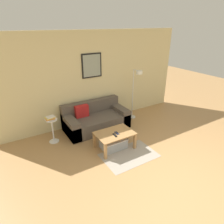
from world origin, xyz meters
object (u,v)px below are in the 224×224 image
at_px(couch, 95,119).
at_px(storage_bin, 113,143).
at_px(side_table, 53,129).
at_px(cell_phone, 117,133).
at_px(coffee_table, 115,136).
at_px(remote_control, 115,135).
at_px(floor_lamp, 136,87).
at_px(book_stack, 50,118).

height_order(couch, storage_bin, couch).
relative_size(storage_bin, side_table, 0.96).
height_order(couch, cell_phone, couch).
height_order(coffee_table, remote_control, remote_control).
bearing_deg(storage_bin, floor_lamp, 35.82).
bearing_deg(floor_lamp, book_stack, 179.96).
bearing_deg(book_stack, floor_lamp, -0.04).
relative_size(storage_bin, floor_lamp, 0.39).
distance_m(book_stack, cell_phone, 1.61).
distance_m(couch, side_table, 1.22).
distance_m(coffee_table, cell_phone, 0.09).
xyz_separation_m(side_table, cell_phone, (1.18, -1.04, 0.04)).
distance_m(side_table, book_stack, 0.29).
bearing_deg(coffee_table, remote_control, -119.84).
xyz_separation_m(storage_bin, floor_lamp, (1.36, 0.98, 0.88)).
relative_size(couch, storage_bin, 2.91).
distance_m(remote_control, cell_phone, 0.11).
relative_size(floor_lamp, cell_phone, 10.75).
relative_size(couch, floor_lamp, 1.14).
bearing_deg(cell_phone, side_table, 143.83).
relative_size(couch, remote_control, 11.45).
height_order(storage_bin, book_stack, book_stack).
height_order(book_stack, remote_control, book_stack).
bearing_deg(couch, book_stack, -175.16).
bearing_deg(book_stack, cell_phone, -40.95).
height_order(floor_lamp, remote_control, floor_lamp).
bearing_deg(cell_phone, book_stack, 144.44).
bearing_deg(remote_control, book_stack, 140.15).
xyz_separation_m(storage_bin, cell_phone, (0.05, -0.06, 0.29)).
distance_m(couch, book_stack, 1.30).
xyz_separation_m(coffee_table, storage_bin, (-0.02, 0.02, -0.21)).
height_order(side_table, book_stack, book_stack).
relative_size(coffee_table, cell_phone, 6.16).
bearing_deg(remote_control, coffee_table, 65.20).
bearing_deg(couch, floor_lamp, -4.75).
bearing_deg(coffee_table, side_table, 138.74).
relative_size(coffee_table, remote_control, 5.75).
relative_size(coffee_table, side_table, 1.41).
bearing_deg(couch, cell_phone, -91.54).
height_order(couch, coffee_table, couch).
distance_m(couch, cell_phone, 1.16).
bearing_deg(floor_lamp, couch, 175.25).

